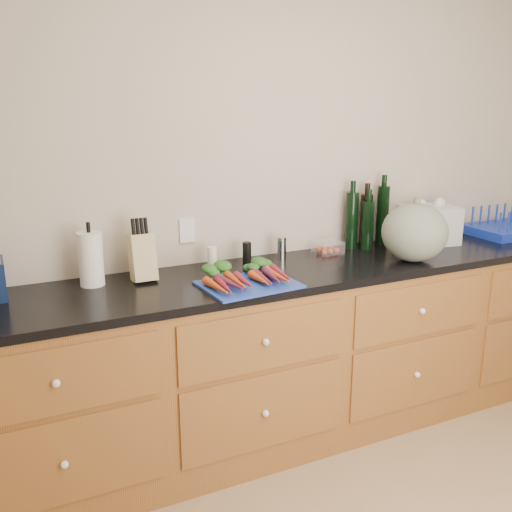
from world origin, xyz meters
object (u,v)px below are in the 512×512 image
squash (415,232)px  tomato_box (328,247)px  carrots (244,276)px  paper_towel (91,259)px  knife_block (142,257)px  dish_rack (505,228)px  cutting_board (249,285)px

squash → tomato_box: 0.48m
carrots → tomato_box: same height
paper_towel → knife_block: (0.23, -0.02, -0.02)m
paper_towel → dish_rack: size_ratio=0.57×
carrots → squash: bearing=-2.1°
cutting_board → dish_rack: (1.91, 0.24, 0.04)m
squash → knife_block: squash is taller
cutting_board → carrots: carrots is taller
paper_towel → tomato_box: paper_towel is taller
knife_block → tomato_box: knife_block is taller
cutting_board → squash: squash is taller
knife_block → dish_rack: 2.33m
carrots → squash: 0.98m
cutting_board → paper_towel: bearing=153.8°
carrots → paper_towel: size_ratio=1.62×
knife_block → paper_towel: bearing=175.1°
paper_towel → squash: bearing=-10.8°
dish_rack → knife_block: bearing=178.5°
cutting_board → carrots: (0.00, 0.05, 0.03)m
cutting_board → knife_block: size_ratio=1.93×
cutting_board → squash: size_ratio=1.23×
cutting_board → squash: (0.97, 0.01, 0.15)m
carrots → squash: (0.97, -0.04, 0.12)m
carrots → dish_rack: (1.91, 0.19, 0.01)m
knife_block → tomato_box: size_ratio=1.48×
tomato_box → carrots: bearing=-156.1°
squash → carrots: bearing=177.9°
carrots → tomato_box: size_ratio=2.72×
squash → tomato_box: size_ratio=2.32×
cutting_board → knife_block: 0.52m
tomato_box → dish_rack: bearing=-4.1°
tomato_box → dish_rack: 1.27m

